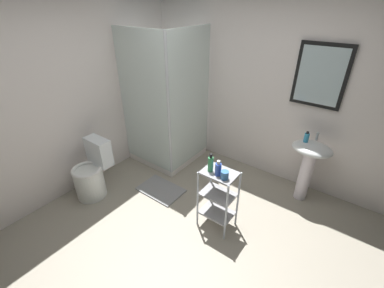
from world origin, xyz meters
TOP-DOWN VIEW (x-y plane):
  - ground_plane at (0.00, 0.00)m, footprint 4.20×4.20m
  - wall_back at (0.01, 1.85)m, footprint 4.20×0.14m
  - wall_left at (-1.85, 0.00)m, footprint 0.10×4.20m
  - shower_stall at (-1.23, 1.18)m, footprint 0.92×0.92m
  - pedestal_sink at (0.76, 1.52)m, footprint 0.46×0.37m
  - sink_faucet at (0.76, 1.64)m, footprint 0.03×0.03m
  - toilet at (-1.48, -0.04)m, footprint 0.37×0.49m
  - storage_cart at (0.12, 0.46)m, footprint 0.38×0.28m
  - hand_soap_bottle at (0.67, 1.52)m, footprint 0.06×0.06m
  - body_wash_bottle_green at (0.03, 0.43)m, footprint 0.06×0.06m
  - shampoo_bottle_blue at (0.12, 0.42)m, footprint 0.06×0.06m
  - rinse_cup at (0.21, 0.41)m, footprint 0.08×0.08m
  - bath_mat at (-0.81, 0.52)m, footprint 0.60×0.40m

SIDE VIEW (x-z plane):
  - ground_plane at x=0.00m, z-range -0.02..0.00m
  - bath_mat at x=-0.81m, z-range 0.00..0.02m
  - toilet at x=-1.48m, z-range -0.07..0.69m
  - storage_cart at x=0.12m, z-range 0.07..0.81m
  - shower_stall at x=-1.23m, z-range -0.54..1.46m
  - pedestal_sink at x=0.76m, z-range 0.17..0.98m
  - rinse_cup at x=0.21m, z-range 0.74..0.83m
  - shampoo_bottle_blue at x=0.12m, z-range 0.73..0.90m
  - body_wash_bottle_green at x=0.03m, z-range 0.73..0.93m
  - sink_faucet at x=0.76m, z-range 0.81..0.91m
  - hand_soap_bottle at x=0.67m, z-range 0.80..0.94m
  - wall_left at x=-1.85m, z-range 0.00..2.50m
  - wall_back at x=0.01m, z-range 0.00..2.50m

